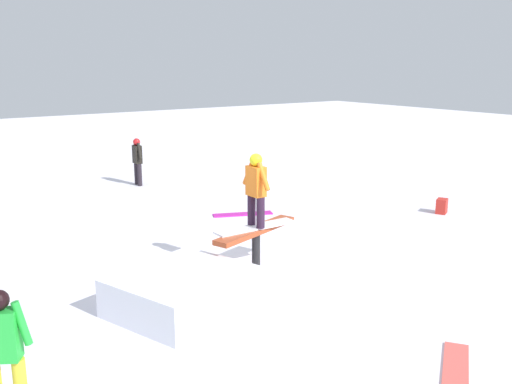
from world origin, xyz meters
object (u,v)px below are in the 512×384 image
at_px(bystander_green, 4,349).
at_px(backpack_on_snow, 442,206).
at_px(main_rider_on_rail, 256,193).
at_px(rail_feature, 256,236).
at_px(bystander_black, 137,159).
at_px(loose_snowboard_magenta, 243,214).
at_px(loose_snowboard_coral, 456,372).

distance_m(bystander_green, backpack_on_snow, 10.29).
bearing_deg(main_rider_on_rail, rail_feature, 0.00).
height_order(main_rider_on_rail, bystander_black, main_rider_on_rail).
relative_size(bystander_green, loose_snowboard_magenta, 1.00).
distance_m(bystander_green, loose_snowboard_magenta, 7.98).
xyz_separation_m(main_rider_on_rail, bystander_green, (-4.25, -1.85, -0.60)).
distance_m(rail_feature, main_rider_on_rail, 0.72).
bearing_deg(backpack_on_snow, bystander_black, 96.82).
distance_m(bystander_black, loose_snowboard_magenta, 4.47).
bearing_deg(main_rider_on_rail, backpack_on_snow, 6.31).
bearing_deg(loose_snowboard_coral, rail_feature, -124.01).
relative_size(main_rider_on_rail, bystander_green, 1.08).
bearing_deg(loose_snowboard_magenta, loose_snowboard_coral, -82.08).
relative_size(bystander_green, backpack_on_snow, 4.01).
xyz_separation_m(main_rider_on_rail, backpack_on_snow, (5.71, 0.65, -1.20)).
bearing_deg(rail_feature, backpack_on_snow, -11.48).
relative_size(loose_snowboard_magenta, loose_snowboard_coral, 0.99).
height_order(loose_snowboard_coral, backpack_on_snow, backpack_on_snow).
bearing_deg(rail_feature, loose_snowboard_magenta, 41.46).
bearing_deg(rail_feature, bystander_green, -174.40).
height_order(bystander_green, loose_snowboard_magenta, bystander_green).
relative_size(rail_feature, bystander_green, 1.35).
bearing_deg(backpack_on_snow, rail_feature, 160.48).
relative_size(loose_snowboard_coral, backpack_on_snow, 4.07).
bearing_deg(bystander_black, main_rider_on_rail, -5.50).
bearing_deg(bystander_black, rail_feature, -5.50).
xyz_separation_m(bystander_black, backpack_on_snow, (4.45, -6.91, -0.58)).
xyz_separation_m(main_rider_on_rail, loose_snowboard_magenta, (1.89, 3.20, -1.36)).
bearing_deg(bystander_black, backpack_on_snow, 36.76).
relative_size(rail_feature, backpack_on_snow, 5.43).
height_order(rail_feature, bystander_green, bystander_green).
relative_size(loose_snowboard_magenta, backpack_on_snow, 4.01).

